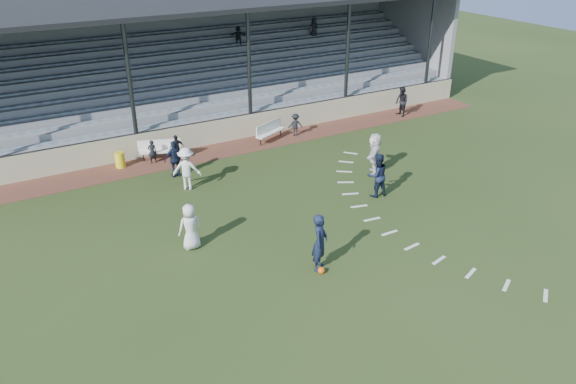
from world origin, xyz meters
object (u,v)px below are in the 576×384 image
object	(u,v)px
bench_left	(160,148)
official	(402,102)
player_white_lead	(190,227)
trash_bin	(120,160)
football	(321,270)
bench_right	(270,130)
player_navy_lead	(320,242)

from	to	relation	value
bench_left	official	bearing A→B (deg)	16.16
bench_left	player_white_lead	xyz separation A→B (m)	(-1.63, -8.22, 0.25)
trash_bin	football	world-z (taller)	trash_bin
trash_bin	bench_right	bearing A→B (deg)	-2.45
player_white_lead	official	distance (m)	17.44
bench_left	football	xyz separation A→B (m)	(1.44, -11.80, -0.47)
bench_right	player_white_lead	bearing A→B (deg)	-157.59
trash_bin	player_white_lead	bearing A→B (deg)	-87.96
player_navy_lead	football	bearing A→B (deg)	-154.65
trash_bin	player_white_lead	xyz separation A→B (m)	(0.29, -8.23, 0.46)
bench_left	bench_right	size ratio (longest dim) A/B	1.02
football	player_white_lead	xyz separation A→B (m)	(-3.07, 3.57, 0.72)
official	player_white_lead	bearing A→B (deg)	-60.02
official	bench_left	bearing A→B (deg)	-88.40
football	official	world-z (taller)	official
player_white_lead	player_navy_lead	size ratio (longest dim) A/B	0.85
player_white_lead	bench_left	bearing A→B (deg)	-101.18
trash_bin	player_white_lead	size ratio (longest dim) A/B	0.43
bench_left	football	bearing A→B (deg)	-64.17
bench_left	player_navy_lead	world-z (taller)	player_navy_lead
trash_bin	player_navy_lead	world-z (taller)	player_navy_lead
player_navy_lead	trash_bin	bearing A→B (deg)	62.41
bench_right	player_white_lead	size ratio (longest dim) A/B	1.18
football	player_white_lead	bearing A→B (deg)	130.62
bench_right	trash_bin	size ratio (longest dim) A/B	2.77
football	trash_bin	bearing A→B (deg)	105.89
player_navy_lead	bench_right	bearing A→B (deg)	25.35
bench_right	player_white_lead	world-z (taller)	player_white_lead
bench_right	trash_bin	world-z (taller)	bench_right
bench_right	bench_left	bearing A→B (deg)	151.96
bench_right	football	distance (m)	12.24
bench_right	player_white_lead	distance (m)	10.77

